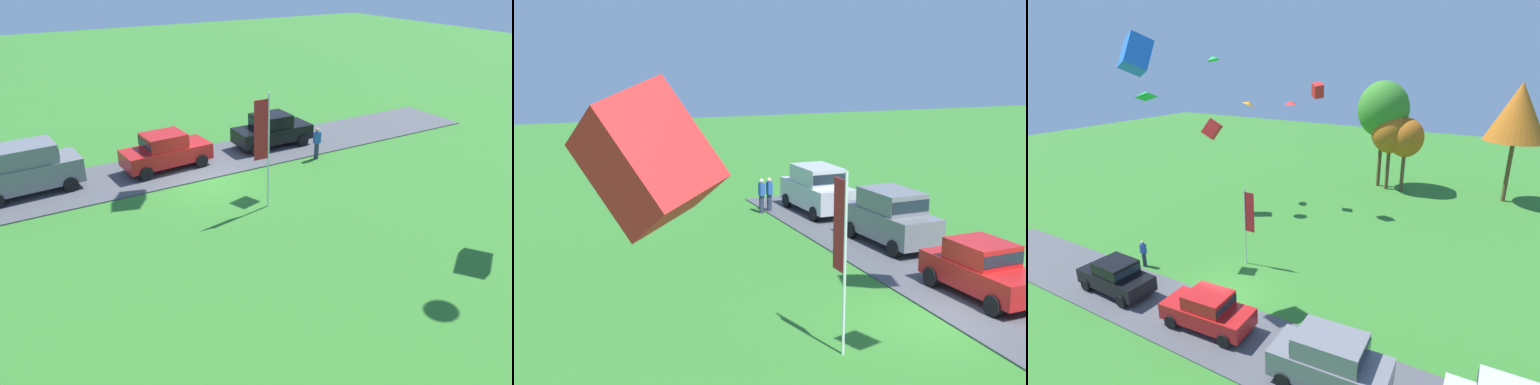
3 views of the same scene
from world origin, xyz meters
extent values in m
plane|color=#337528|center=(0.00, 0.00, 0.00)|extent=(120.00, 120.00, 0.00)
cube|color=#4C4C51|center=(0.00, -2.35, 0.03)|extent=(36.00, 4.40, 0.06)
cube|color=black|center=(-5.21, -2.59, 0.80)|extent=(4.43, 1.88, 0.80)
cube|color=black|center=(-5.11, -2.59, 1.55)|extent=(2.03, 1.68, 0.70)
cube|color=#19232D|center=(-5.11, -2.59, 1.55)|extent=(2.07, 1.65, 0.38)
cylinder|color=black|center=(-6.73, -3.41, 0.40)|extent=(0.68, 0.25, 0.68)
cylinder|color=black|center=(-6.69, -1.70, 0.40)|extent=(0.68, 0.25, 0.68)
cylinder|color=black|center=(-3.73, -3.47, 0.40)|extent=(0.68, 0.25, 0.68)
cylinder|color=black|center=(-3.70, -1.76, 0.40)|extent=(0.68, 0.25, 0.68)
cube|color=red|center=(1.15, -2.44, 0.80)|extent=(4.52, 2.10, 0.80)
cube|color=red|center=(1.25, -2.43, 1.55)|extent=(2.11, 1.78, 0.70)
cube|color=#19232D|center=(1.25, -2.43, 1.55)|extent=(2.15, 1.75, 0.38)
cylinder|color=black|center=(-0.28, -3.40, 0.40)|extent=(0.70, 0.29, 0.68)
cylinder|color=black|center=(-0.40, -1.69, 0.40)|extent=(0.70, 0.29, 0.68)
cylinder|color=black|center=(2.70, -3.19, 0.40)|extent=(0.70, 0.29, 0.68)
cylinder|color=black|center=(2.58, -1.48, 0.40)|extent=(0.70, 0.29, 0.68)
cube|color=slate|center=(7.59, -2.82, 0.95)|extent=(4.71, 2.20, 1.10)
cube|color=slate|center=(7.59, -2.82, 1.92)|extent=(2.71, 1.93, 0.84)
cube|color=#19232D|center=(7.59, -2.82, 1.92)|extent=(2.76, 1.89, 0.46)
cylinder|color=black|center=(6.09, -3.83, 0.40)|extent=(0.69, 0.28, 0.68)
cylinder|color=black|center=(5.97, -2.03, 0.40)|extent=(0.69, 0.28, 0.68)
cylinder|color=black|center=(9.09, -1.82, 0.40)|extent=(0.69, 0.28, 0.68)
cylinder|color=#2D334C|center=(-6.25, 0.20, 0.44)|extent=(0.24, 0.24, 0.88)
cube|color=#2851AD|center=(-6.25, 0.20, 1.18)|extent=(0.36, 0.22, 0.60)
sphere|color=tan|center=(-6.25, 0.20, 1.60)|extent=(0.22, 0.22, 0.22)
cylinder|color=brown|center=(0.82, 24.02, 2.73)|extent=(0.36, 0.36, 5.47)
ellipsoid|color=#387F28|center=(0.82, 24.02, 7.68)|extent=(4.92, 4.92, 5.41)
cylinder|color=brown|center=(1.87, 23.39, 2.01)|extent=(0.36, 0.36, 4.01)
ellipsoid|color=#B25B19|center=(1.87, 23.39, 5.64)|extent=(3.61, 3.61, 3.97)
cylinder|color=brown|center=(3.31, 23.51, 1.87)|extent=(0.36, 0.36, 3.74)
ellipsoid|color=#B25B19|center=(3.31, 23.51, 5.26)|extent=(3.37, 3.37, 3.71)
cylinder|color=brown|center=(12.13, 25.18, 2.76)|extent=(0.36, 0.36, 5.52)
cone|color=#B25B19|center=(12.13, 25.18, 8.00)|extent=(4.97, 4.97, 4.97)
cylinder|color=silver|center=(-1.06, 3.71, 2.49)|extent=(0.08, 0.08, 4.98)
cube|color=red|center=(-0.71, 3.71, 3.49)|extent=(0.64, 0.04, 2.49)
pyramid|color=green|center=(-6.42, 1.78, 10.27)|extent=(1.32, 1.32, 0.69)
cube|color=red|center=(-9.02, 10.37, 6.87)|extent=(1.75, 1.69, 1.91)
cube|color=blue|center=(-3.25, -1.27, 12.39)|extent=(1.57, 1.97, 2.05)
cone|color=green|center=(-9.06, 10.99, 12.32)|extent=(1.12, 1.08, 0.58)
cone|color=orange|center=(-8.08, 14.26, 8.63)|extent=(1.53, 1.53, 0.72)
pyramid|color=red|center=(-4.25, 14.72, 8.84)|extent=(1.22, 1.10, 0.38)
cube|color=red|center=(-1.56, 14.36, 9.94)|extent=(1.18, 1.31, 1.31)
camera|label=1|loc=(9.11, 20.12, 9.73)|focal=35.00mm
camera|label=2|loc=(-16.92, 11.92, 8.16)|focal=50.00mm
camera|label=3|loc=(12.42, -14.42, 12.09)|focal=28.00mm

